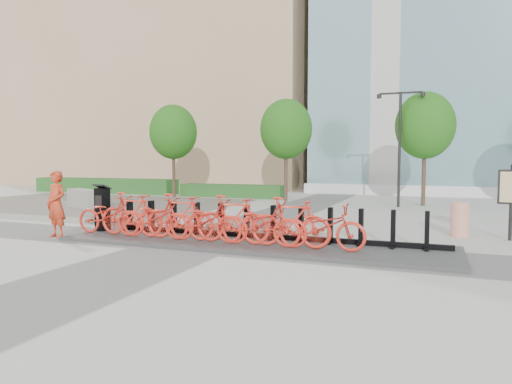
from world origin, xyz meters
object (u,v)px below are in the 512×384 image
(worker_red, at_px, (56,204))
(construction_barrel, at_px, (460,220))
(bike_0, at_px, (109,215))
(kiosk, at_px, (102,208))
(map_sign, at_px, (512,190))
(jersey_barrier, at_px, (84,199))

(worker_red, distance_m, construction_barrel, 10.81)
(bike_0, bearing_deg, construction_barrel, -67.84)
(kiosk, distance_m, map_sign, 10.89)
(jersey_barrier, bearing_deg, worker_red, -28.61)
(bike_0, height_order, jersey_barrier, bike_0)
(worker_red, distance_m, map_sign, 11.83)
(worker_red, bearing_deg, jersey_barrier, 137.52)
(bike_0, relative_size, map_sign, 1.01)
(worker_red, bearing_deg, kiosk, 64.63)
(kiosk, height_order, jersey_barrier, kiosk)
(worker_red, bearing_deg, construction_barrel, 32.50)
(worker_red, relative_size, construction_barrel, 1.94)
(kiosk, xyz_separation_m, map_sign, (10.49, 2.87, 0.58))
(bike_0, bearing_deg, worker_red, 110.76)
(kiosk, height_order, worker_red, worker_red)
(jersey_barrier, relative_size, map_sign, 1.08)
(construction_barrel, bearing_deg, map_sign, -10.03)
(kiosk, bearing_deg, construction_barrel, 22.42)
(bike_0, bearing_deg, jersey_barrier, 46.55)
(worker_red, height_order, map_sign, map_sign)
(kiosk, relative_size, map_sign, 0.67)
(kiosk, height_order, map_sign, map_sign)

